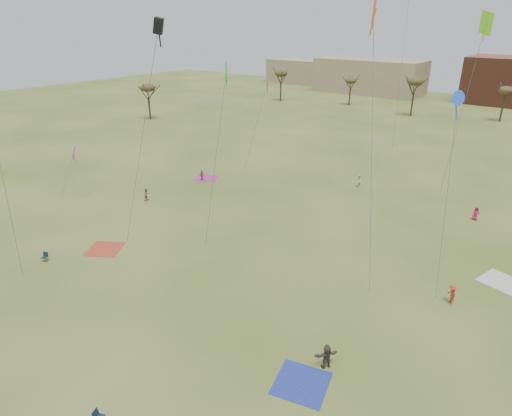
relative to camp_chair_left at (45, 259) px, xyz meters
The scene contains 16 objects.
ground 15.89m from the camp_chair_left, ahead, with size 260.00×260.00×0.00m, color #3E531A.
spectator_fore_b 16.29m from the camp_chair_left, 104.90° to the left, with size 0.79×0.61×1.62m, color #8D6E59.
spectator_fore_c 28.18m from the camp_chair_left, ahead, with size 1.64×0.52×1.77m, color #4D4037.
flyer_mid_b 36.32m from the camp_chair_left, 26.89° to the left, with size 1.09×0.62×1.68m, color #B13421.
spectator_mid_d 25.75m from the camp_chair_left, 98.86° to the left, with size 0.91×0.38×1.55m, color purple.
spectator_mid_e 39.38m from the camp_chair_left, 67.82° to the left, with size 0.84×0.65×1.72m, color white.
flyer_far_b 45.96m from the camp_chair_left, 49.09° to the left, with size 0.79×0.51×1.61m, color #AC1D4F.
blanket_red 5.44m from the camp_chair_left, 63.23° to the left, with size 3.17×3.17×0.03m, color #B63D24.
blanket_blue 27.43m from the camp_chair_left, ahead, with size 3.25×3.25×0.03m, color #233499.
blanket_cream 41.63m from the camp_chair_left, 32.56° to the left, with size 3.12×3.12×0.03m, color silver.
blanket_plum 26.85m from the camp_chair_left, 98.77° to the left, with size 3.05×3.05×0.03m, color #A0317A.
camp_chair_left is the anchor object (origin of this frame).
kites_aloft 38.79m from the camp_chair_left, 61.42° to the left, with size 60.20×66.73×27.88m.
tree_line 80.62m from the camp_chair_left, 80.66° to the left, with size 117.44×49.32×8.91m.
building_tan 116.82m from the camp_chair_left, 99.43° to the left, with size 32.00×14.00×10.00m, color #937F60.
building_tan_west 131.70m from the camp_chair_left, 111.91° to the left, with size 20.00×12.00×8.00m, color #937F60.
Camera 1 is at (21.87, -16.58, 21.10)m, focal length 30.65 mm.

